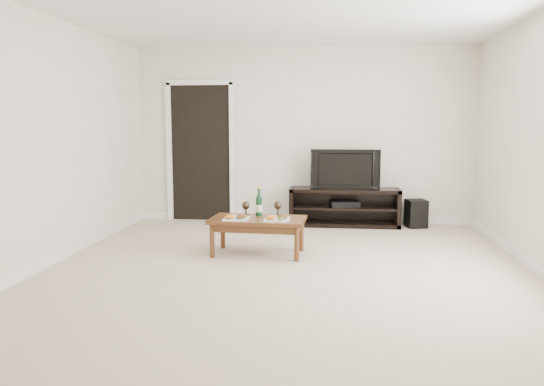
{
  "coord_description": "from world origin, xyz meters",
  "views": [
    {
      "loc": [
        0.44,
        -5.18,
        1.5
      ],
      "look_at": [
        -0.23,
        0.75,
        0.7
      ],
      "focal_mm": 35.0,
      "sensor_mm": 36.0,
      "label": 1
    }
  ],
  "objects_px": {
    "television": "(345,169)",
    "coffee_table": "(258,236)",
    "media_console": "(344,207)",
    "subwoofer": "(416,214)"
  },
  "relations": [
    {
      "from": "media_console",
      "to": "television",
      "type": "relative_size",
      "value": 1.6
    },
    {
      "from": "television",
      "to": "subwoofer",
      "type": "bearing_deg",
      "value": -0.55
    },
    {
      "from": "television",
      "to": "coffee_table",
      "type": "relative_size",
      "value": 0.92
    },
    {
      "from": "media_console",
      "to": "television",
      "type": "height_order",
      "value": "television"
    },
    {
      "from": "coffee_table",
      "to": "media_console",
      "type": "bearing_deg",
      "value": 60.87
    },
    {
      "from": "television",
      "to": "subwoofer",
      "type": "xyz_separation_m",
      "value": [
        1.02,
        -0.0,
        -0.63
      ]
    },
    {
      "from": "television",
      "to": "coffee_table",
      "type": "height_order",
      "value": "television"
    },
    {
      "from": "media_console",
      "to": "subwoofer",
      "type": "distance_m",
      "value": 1.02
    },
    {
      "from": "media_console",
      "to": "coffee_table",
      "type": "bearing_deg",
      "value": -119.13
    },
    {
      "from": "television",
      "to": "subwoofer",
      "type": "distance_m",
      "value": 1.2
    }
  ]
}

